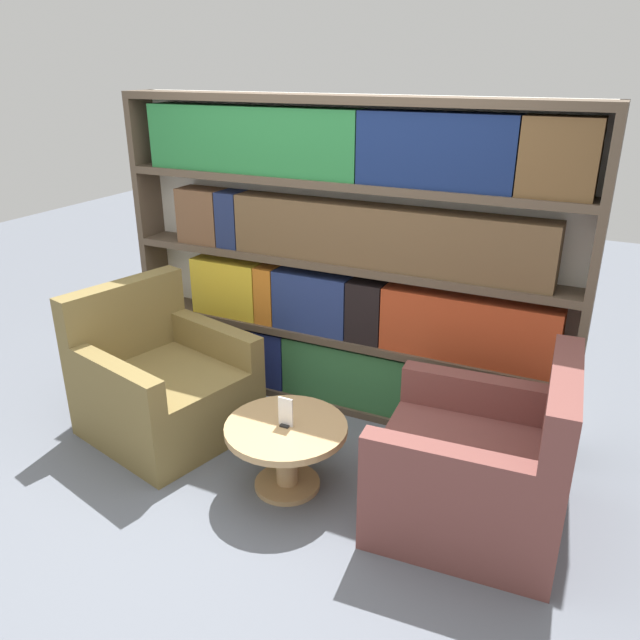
{
  "coord_description": "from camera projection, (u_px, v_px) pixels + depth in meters",
  "views": [
    {
      "loc": [
        1.63,
        -2.35,
        2.27
      ],
      "look_at": [
        0.15,
        0.68,
        0.88
      ],
      "focal_mm": 35.0,
      "sensor_mm": 36.0,
      "label": 1
    }
  ],
  "objects": [
    {
      "name": "ground_plane",
      "position": [
        243.0,
        504.0,
        3.48
      ],
      "size": [
        14.0,
        14.0,
        0.0
      ],
      "primitive_type": "plane",
      "color": "slate"
    },
    {
      "name": "bookshelf",
      "position": [
        343.0,
        264.0,
        4.13
      ],
      "size": [
        3.15,
        0.3,
        2.1
      ],
      "color": "silver",
      "rests_on": "ground_plane"
    },
    {
      "name": "armchair_left",
      "position": [
        162.0,
        386.0,
        4.09
      ],
      "size": [
        1.12,
        1.09,
        0.96
      ],
      "rotation": [
        0.0,
        0.0,
        1.33
      ],
      "color": "olive",
      "rests_on": "ground_plane"
    },
    {
      "name": "armchair_right",
      "position": [
        478.0,
        471.0,
        3.24
      ],
      "size": [
        0.99,
        0.95,
        0.96
      ],
      "rotation": [
        0.0,
        0.0,
        -1.5
      ],
      "color": "brown",
      "rests_on": "ground_plane"
    },
    {
      "name": "coffee_table",
      "position": [
        286.0,
        443.0,
        3.51
      ],
      "size": [
        0.69,
        0.69,
        0.41
      ],
      "color": "tan",
      "rests_on": "ground_plane"
    },
    {
      "name": "table_sign",
      "position": [
        286.0,
        414.0,
        3.44
      ],
      "size": [
        0.09,
        0.06,
        0.17
      ],
      "color": "black",
      "rests_on": "coffee_table"
    }
  ]
}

